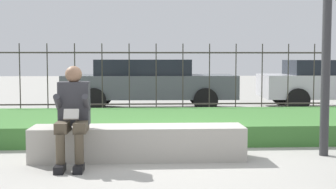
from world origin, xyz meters
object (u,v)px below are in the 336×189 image
car_parked_right (333,82)px  car_parked_center (149,82)px  stone_bench (138,145)px  person_seated_reader (73,112)px

car_parked_right → car_parked_center: bearing=-176.6°
stone_bench → car_parked_right: (5.21, 6.20, 0.50)m
stone_bench → car_parked_center: (0.23, 6.20, 0.51)m
stone_bench → car_parked_center: size_ratio=0.62×
stone_bench → car_parked_right: 8.12m
car_parked_right → stone_bench: bearing=-126.6°
car_parked_center → stone_bench: bearing=-90.6°
car_parked_right → car_parked_center: (-4.98, -0.00, 0.01)m
person_seated_reader → car_parked_right: bearing=47.3°
person_seated_reader → car_parked_right: (6.01, 6.52, 0.02)m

